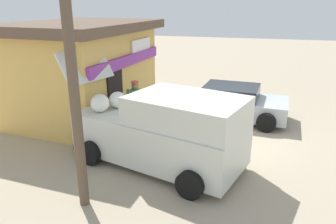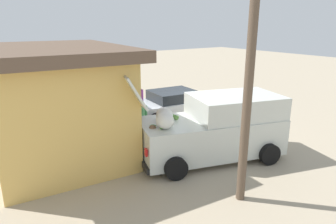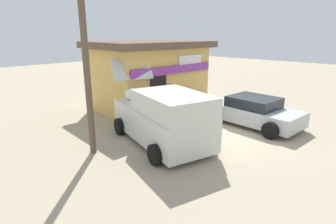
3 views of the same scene
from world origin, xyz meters
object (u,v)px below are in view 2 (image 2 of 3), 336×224
at_px(paint_bucket, 101,117).
at_px(delivery_van, 215,127).
at_px(customer_bending, 154,138).
at_px(parked_sedan, 173,105).
at_px(unloaded_banana_pile, 97,167).
at_px(storefront_bar, 56,101).
at_px(vendor_standing, 140,120).

bearing_deg(paint_bucket, delivery_van, -163.86).
xyz_separation_m(delivery_van, customer_bending, (0.58, 1.83, -0.14)).
relative_size(parked_sedan, unloaded_banana_pile, 5.05).
height_order(storefront_bar, unloaded_banana_pile, storefront_bar).
bearing_deg(storefront_bar, delivery_van, -127.30).
distance_m(parked_sedan, paint_bucket, 3.13).
height_order(vendor_standing, customer_bending, vendor_standing).
distance_m(delivery_van, parked_sedan, 4.31).
distance_m(vendor_standing, paint_bucket, 3.48).
bearing_deg(unloaded_banana_pile, delivery_van, -106.04).
relative_size(storefront_bar, parked_sedan, 1.47).
relative_size(storefront_bar, customer_bending, 4.46).
bearing_deg(storefront_bar, customer_bending, -139.07).
relative_size(delivery_van, customer_bending, 3.84).
bearing_deg(paint_bucket, unloaded_banana_pile, 156.59).
height_order(customer_bending, unloaded_banana_pile, customer_bending).
xyz_separation_m(vendor_standing, paint_bucket, (3.40, 0.02, -0.76)).
bearing_deg(paint_bucket, customer_bending, 176.62).
relative_size(storefront_bar, vendor_standing, 3.55).
relative_size(unloaded_banana_pile, paint_bucket, 2.08).
xyz_separation_m(delivery_van, unloaded_banana_pile, (0.99, 3.43, -0.78)).
bearing_deg(delivery_van, storefront_bar, 52.70).
xyz_separation_m(delivery_van, vendor_standing, (1.95, 1.53, -0.00)).
height_order(vendor_standing, unloaded_banana_pile, vendor_standing).
xyz_separation_m(unloaded_banana_pile, paint_bucket, (4.36, -1.89, 0.02)).
xyz_separation_m(storefront_bar, paint_bucket, (2.38, -2.34, -1.54)).
bearing_deg(customer_bending, vendor_standing, -12.45).
distance_m(customer_bending, unloaded_banana_pile, 1.78).
bearing_deg(vendor_standing, unloaded_banana_pile, 116.71).
height_order(vendor_standing, paint_bucket, vendor_standing).
relative_size(vendor_standing, customer_bending, 1.25).
distance_m(unloaded_banana_pile, paint_bucket, 4.75).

